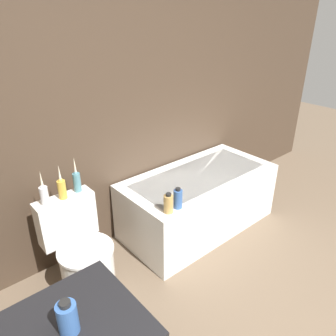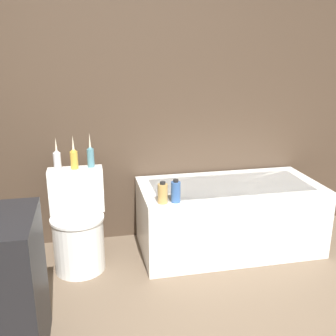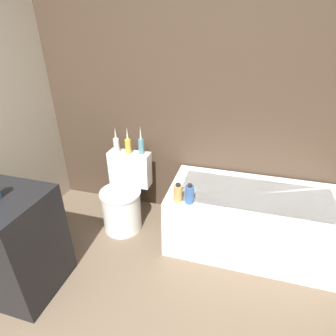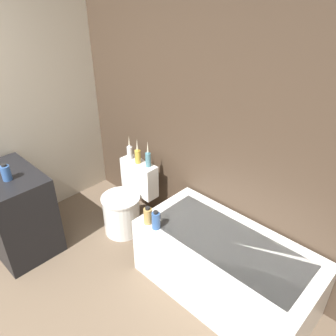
% 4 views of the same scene
% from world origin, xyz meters
% --- Properties ---
extents(wall_back_tiled, '(6.40, 0.06, 2.60)m').
position_xyz_m(wall_back_tiled, '(0.00, 2.30, 1.30)').
color(wall_back_tiled, '#423326').
rests_on(wall_back_tiled, ground_plane).
extents(bathtub, '(1.49, 0.74, 0.57)m').
position_xyz_m(bathtub, '(0.75, 1.88, 0.29)').
color(bathtub, white).
rests_on(bathtub, ground).
extents(toilet, '(0.43, 0.55, 0.74)m').
position_xyz_m(toilet, '(-0.50, 1.85, 0.31)').
color(toilet, white).
rests_on(toilet, ground).
extents(soap_bottle_glass, '(0.08, 0.08, 0.16)m').
position_xyz_m(soap_bottle_glass, '(-0.97, 0.92, 0.91)').
color(soap_bottle_glass, '#335999').
rests_on(soap_bottle_glass, vanity_counter).
extents(vase_gold, '(0.06, 0.06, 0.26)m').
position_xyz_m(vase_gold, '(-0.63, 2.05, 0.83)').
color(vase_gold, silver).
rests_on(vase_gold, toilet).
extents(vase_silver, '(0.06, 0.06, 0.27)m').
position_xyz_m(vase_silver, '(-0.50, 2.04, 0.83)').
color(vase_silver, gold).
rests_on(vase_silver, toilet).
extents(vase_bronze, '(0.06, 0.06, 0.28)m').
position_xyz_m(vase_bronze, '(-0.37, 2.07, 0.83)').
color(vase_bronze, teal).
rests_on(vase_bronze, toilet).
extents(shampoo_bottle_tall, '(0.07, 0.07, 0.17)m').
position_xyz_m(shampoo_bottle_tall, '(0.13, 1.60, 0.65)').
color(shampoo_bottle_tall, tan).
rests_on(shampoo_bottle_tall, bathtub).
extents(shampoo_bottle_short, '(0.07, 0.07, 0.17)m').
position_xyz_m(shampoo_bottle_short, '(0.23, 1.60, 0.65)').
color(shampoo_bottle_short, '#335999').
rests_on(shampoo_bottle_short, bathtub).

